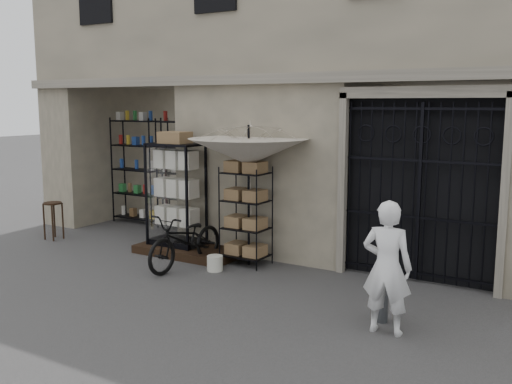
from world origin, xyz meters
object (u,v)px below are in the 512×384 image
Objects in this scene: white_bucket at (215,263)px; steel_bollard at (383,293)px; wooden_stool at (53,220)px; shopkeeper at (385,332)px; display_cabinet at (176,200)px; market_umbrella at (249,145)px; wire_rack at (246,217)px; bicycle at (187,267)px.

white_bucket is 0.35× the size of steel_bollard.
shopkeeper is at bearing -9.04° from wooden_stool.
wooden_stool is 7.68m from shopkeeper.
shopkeeper is (7.57, -1.20, -0.42)m from wooden_stool.
display_cabinet is 2.67× the size of wooden_stool.
market_umbrella is 10.90× the size of white_bucket.
wire_rack reaches higher than wooden_stool.
market_umbrella is 3.76× the size of wooden_stool.
wire_rack is 0.98m from white_bucket.
white_bucket reaches higher than shopkeeper.
white_bucket is at bearing -49.14° from display_cabinet.
wooden_stool is 1.02× the size of steel_bollard.
steel_bollard is (4.55, -1.40, -0.63)m from display_cabinet.
display_cabinet reaches higher than shopkeeper.
bicycle is at bearing -3.00° from wooden_stool.
wire_rack is 0.59× the size of market_umbrella.
shopkeeper is at bearing -28.98° from market_umbrella.
steel_bollard is at bearing -6.83° from wooden_stool.
steel_bollard is at bearing -25.29° from market_umbrella.
wooden_stool reaches higher than white_bucket.
steel_bollard is 0.52m from shopkeeper.
display_cabinet is 5.09m from shopkeeper.
shopkeeper is (3.90, -1.01, 0.00)m from bicycle.
wooden_stool is at bearing -13.77° from shopkeeper.
bicycle is (-0.85, -0.68, -2.13)m from market_umbrella.
white_bucket is (1.34, -0.64, -0.89)m from display_cabinet.
steel_bollard is at bearing -7.59° from bicycle.
bicycle reaches higher than steel_bollard.
wire_rack is 1.35m from bicycle.
market_umbrella is 2.39m from bicycle.
white_bucket is at bearing -116.46° from market_umbrella.
shopkeeper is at bearing -43.73° from display_cabinet.
display_cabinet is at bearing 162.85° from steel_bollard.
shopkeeper is (3.11, -1.69, -0.85)m from wire_rack.
shopkeeper is at bearing -17.86° from white_bucket.
market_umbrella is at bearing 6.09° from wooden_stool.
market_umbrella is 4.86m from wooden_stool.
steel_bollard is (7.43, -0.89, -0.03)m from wooden_stool.
market_umbrella is at bearing -23.17° from wire_rack.
wire_rack reaches higher than steel_bollard.
display_cabinet is 1.14× the size of bicycle.
display_cabinet reaches higher than white_bucket.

